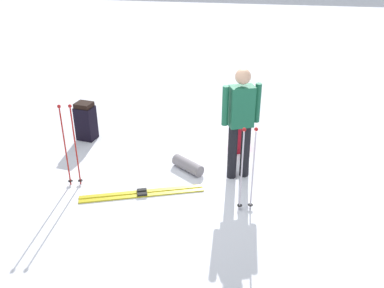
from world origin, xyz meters
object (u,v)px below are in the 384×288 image
object	(u,v)px
ski_poles_planted_near	(70,142)
sleeping_mat_rolled	(188,165)
backpack_bright	(240,135)
ski_poles_planted_far	(248,165)
skier_standing	(241,119)
ski_pair_near	(142,193)
backpack_large_dark	(86,121)

from	to	relation	value
ski_poles_planted_near	sleeping_mat_rolled	bearing A→B (deg)	26.03
backpack_bright	ski_poles_planted_far	world-z (taller)	ski_poles_planted_far
sleeping_mat_rolled	skier_standing	bearing A→B (deg)	0.12
ski_pair_near	sleeping_mat_rolled	distance (m)	0.94
skier_standing	ski_pair_near	world-z (taller)	skier_standing
backpack_large_dark	skier_standing	bearing A→B (deg)	-14.09
ski_poles_planted_far	sleeping_mat_rolled	xyz separation A→B (m)	(-0.99, 0.83, -0.59)
backpack_large_dark	ski_poles_planted_far	distance (m)	3.38
backpack_bright	ski_poles_planted_near	size ratio (longest dim) A/B	0.45
ski_pair_near	ski_poles_planted_far	xyz separation A→B (m)	(1.48, -0.03, 0.67)
skier_standing	ski_poles_planted_far	size ratio (longest dim) A/B	1.39
ski_pair_near	backpack_large_dark	size ratio (longest dim) A/B	2.48
skier_standing	sleeping_mat_rolled	distance (m)	1.17
skier_standing	ski_pair_near	bearing A→B (deg)	-148.01
ski_pair_near	sleeping_mat_rolled	world-z (taller)	sleeping_mat_rolled
backpack_bright	sleeping_mat_rolled	distance (m)	1.14
backpack_large_dark	sleeping_mat_rolled	bearing A→B (deg)	-19.27
ski_pair_near	backpack_bright	bearing A→B (deg)	54.22
backpack_bright	ski_poles_planted_near	bearing A→B (deg)	-144.19
skier_standing	sleeping_mat_rolled	bearing A→B (deg)	-179.88
ski_poles_planted_far	backpack_large_dark	bearing A→B (deg)	152.93
backpack_large_dark	ski_poles_planted_near	xyz separation A→B (m)	(0.47, -1.45, 0.37)
backpack_large_dark	backpack_bright	distance (m)	2.72
skier_standing	sleeping_mat_rolled	xyz separation A→B (m)	(-0.78, -0.00, -0.86)
ski_pair_near	sleeping_mat_rolled	bearing A→B (deg)	58.29
ski_poles_planted_near	sleeping_mat_rolled	xyz separation A→B (m)	(1.54, 0.75, -0.62)
skier_standing	ski_poles_planted_far	world-z (taller)	skier_standing
backpack_large_dark	ski_poles_planted_far	bearing A→B (deg)	-27.07
ski_pair_near	sleeping_mat_rolled	size ratio (longest dim) A/B	3.10
ski_pair_near	ski_poles_planted_far	world-z (taller)	ski_poles_planted_far
backpack_bright	ski_poles_planted_far	size ratio (longest dim) A/B	0.47
ski_pair_near	sleeping_mat_rolled	xyz separation A→B (m)	(0.49, 0.79, 0.08)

